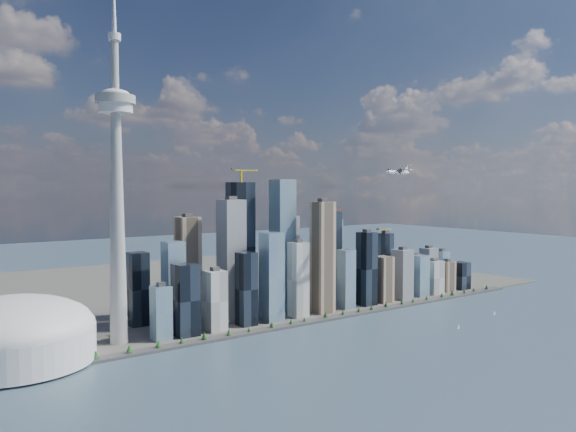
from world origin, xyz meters
TOP-DOWN VIEW (x-y plane):
  - ground at (0.00, 0.00)m, footprint 4000.00×4000.00m
  - seawall at (0.00, 250.00)m, footprint 1100.00×22.00m
  - land at (0.00, 700.00)m, footprint 1400.00×900.00m
  - shoreline_trees at (0.00, 250.00)m, footprint 960.53×7.20m
  - skyscraper_cluster at (59.62, 336.82)m, footprint 736.00×142.00m
  - needle_tower at (-300.00, 310.00)m, footprint 56.00×56.00m
  - dome_stadium at (-440.00, 300.00)m, footprint 200.00×200.00m
  - airplane at (142.03, 179.63)m, footprint 67.06×59.44m
  - sailboat_west at (180.19, 78.87)m, footprint 5.95×1.89m
  - sailboat_east at (315.87, 103.59)m, footprint 6.09×1.87m

SIDE VIEW (x-z plane):
  - ground at x=0.00m, z-range 0.00..0.00m
  - land at x=0.00m, z-range 0.00..3.00m
  - seawall at x=0.00m, z-range 0.00..4.00m
  - sailboat_west at x=180.19m, z-range -1.48..6.77m
  - sailboat_east at x=315.87m, z-range -1.51..6.94m
  - shoreline_trees at x=0.00m, z-range 4.38..13.18m
  - dome_stadium at x=-440.00m, z-range -3.56..82.44m
  - skyscraper_cluster at x=59.62m, z-range -49.59..212.26m
  - needle_tower at x=-300.00m, z-range -39.41..511.09m
  - airplane at x=142.03m, z-range 248.06..264.40m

